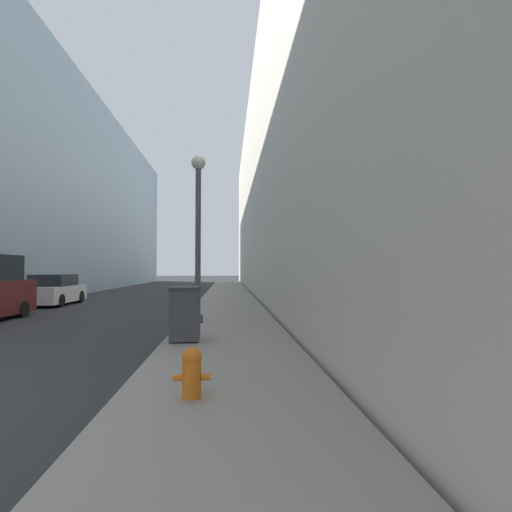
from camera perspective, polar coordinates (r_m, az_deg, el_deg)
name	(u,v)px	position (r m, az deg, el deg)	size (l,w,h in m)	color
sidewalk_right	(228,301)	(22.59, -4.00, -6.36)	(3.14, 60.00, 0.16)	gray
building_left_glass	(3,185)	(35.28, -32.46, 8.53)	(12.00, 60.00, 16.07)	#849EB2
building_right_stone	(326,190)	(32.08, 10.04, 9.29)	(12.00, 60.00, 16.06)	beige
fire_hydrant	(192,371)	(5.60, -9.18, -15.95)	(0.49, 0.38, 0.67)	orange
trash_bin	(185,313)	(9.69, -10.10, -8.07)	(0.70, 0.65, 1.28)	#3D3D42
lamppost	(198,224)	(12.95, -8.27, 4.58)	(0.46, 0.46, 5.36)	#4C4C51
parked_sedan_near	(54,291)	(23.13, -26.91, -4.46)	(1.95, 4.37, 1.57)	silver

